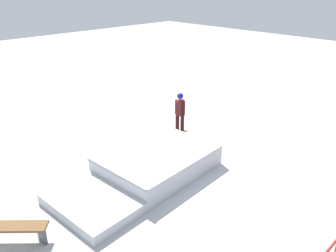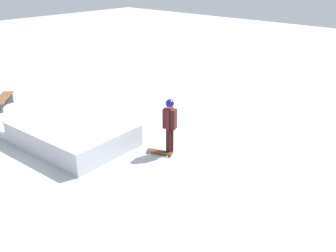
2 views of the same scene
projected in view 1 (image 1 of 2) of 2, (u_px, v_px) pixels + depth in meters
ground_plane at (163, 173)px, 11.32m from camera, size 60.00×60.00×0.00m
skate_ramp at (148, 168)px, 11.00m from camera, size 5.55×2.93×0.74m
skater at (180, 110)px, 13.83m from camera, size 0.43×0.42×1.73m
skateboard at (182, 134)px, 13.92m from camera, size 0.82×0.48×0.09m
park_bench at (14, 230)px, 8.25m from camera, size 1.43×1.40×0.48m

